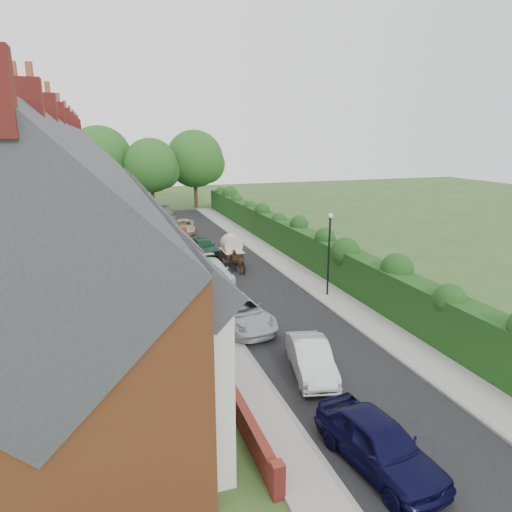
# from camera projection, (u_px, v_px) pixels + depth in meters

# --- Properties ---
(ground) EXTENTS (140.00, 140.00, 0.00)m
(ground) POSITION_uv_depth(u_px,v_px,m) (304.00, 329.00, 23.25)
(ground) COLOR #2D4C1E
(ground) RESTS_ON ground
(road) EXTENTS (6.00, 58.00, 0.02)m
(road) POSITION_uv_depth(u_px,v_px,m) (234.00, 271.00, 33.16)
(road) COLOR black
(road) RESTS_ON ground
(pavement_hedge_side) EXTENTS (2.20, 58.00, 0.12)m
(pavement_hedge_side) POSITION_uv_depth(u_px,v_px,m) (286.00, 265.00, 34.42)
(pavement_hedge_side) COLOR #9C9B94
(pavement_hedge_side) RESTS_ON ground
(pavement_house_side) EXTENTS (1.70, 58.00, 0.12)m
(pavement_house_side) POSITION_uv_depth(u_px,v_px,m) (182.00, 275.00, 31.95)
(pavement_house_side) COLOR #9C9B94
(pavement_house_side) RESTS_ON ground
(kerb_hedge_side) EXTENTS (0.18, 58.00, 0.13)m
(kerb_hedge_side) POSITION_uv_depth(u_px,v_px,m) (274.00, 266.00, 34.09)
(kerb_hedge_side) COLOR gray
(kerb_hedge_side) RESTS_ON ground
(kerb_house_side) EXTENTS (0.18, 58.00, 0.13)m
(kerb_house_side) POSITION_uv_depth(u_px,v_px,m) (193.00, 274.00, 32.20)
(kerb_house_side) COLOR gray
(kerb_house_side) RESTS_ON ground
(hedge) EXTENTS (2.10, 58.00, 2.85)m
(hedge) POSITION_uv_depth(u_px,v_px,m) (309.00, 244.00, 34.59)
(hedge) COLOR #173B13
(hedge) RESTS_ON ground
(terrace_row) EXTENTS (9.05, 40.50, 11.50)m
(terrace_row) POSITION_uv_depth(u_px,v_px,m) (75.00, 221.00, 27.87)
(terrace_row) COLOR brown
(terrace_row) RESTS_ON ground
(garden_wall_row) EXTENTS (0.35, 40.35, 1.10)m
(garden_wall_row) POSITION_uv_depth(u_px,v_px,m) (169.00, 275.00, 30.62)
(garden_wall_row) COLOR maroon
(garden_wall_row) RESTS_ON ground
(lamppost) EXTENTS (0.32, 0.32, 5.16)m
(lamppost) POSITION_uv_depth(u_px,v_px,m) (329.00, 244.00, 27.12)
(lamppost) COLOR black
(lamppost) RESTS_ON ground
(tree_far_left) EXTENTS (7.14, 6.80, 9.29)m
(tree_far_left) POSITION_uv_depth(u_px,v_px,m) (154.00, 167.00, 57.65)
(tree_far_left) COLOR #332316
(tree_far_left) RESTS_ON ground
(tree_far_right) EXTENTS (7.98, 7.60, 10.31)m
(tree_far_right) POSITION_uv_depth(u_px,v_px,m) (197.00, 160.00, 61.20)
(tree_far_right) COLOR #332316
(tree_far_right) RESTS_ON ground
(tree_far_back) EXTENTS (8.40, 8.00, 10.82)m
(tree_far_back) POSITION_uv_depth(u_px,v_px,m) (103.00, 159.00, 58.32)
(tree_far_back) COLOR #332316
(tree_far_back) RESTS_ON ground
(car_navy) EXTENTS (2.48, 4.79, 1.56)m
(car_navy) POSITION_uv_depth(u_px,v_px,m) (379.00, 443.00, 13.44)
(car_navy) COLOR black
(car_navy) RESTS_ON ground
(car_silver_a) EXTENTS (2.35, 4.41, 1.38)m
(car_silver_a) POSITION_uv_depth(u_px,v_px,m) (311.00, 358.00, 18.73)
(car_silver_a) COLOR silver
(car_silver_a) RESTS_ON ground
(car_silver_b) EXTENTS (3.09, 5.56, 1.47)m
(car_silver_b) POSITION_uv_depth(u_px,v_px,m) (239.00, 313.00, 23.41)
(car_silver_b) COLOR #A8AAAF
(car_silver_b) RESTS_ON ground
(car_white) EXTENTS (2.35, 5.01, 1.41)m
(car_white) POSITION_uv_depth(u_px,v_px,m) (212.00, 271.00, 30.69)
(car_white) COLOR silver
(car_white) RESTS_ON ground
(car_green) EXTENTS (2.10, 4.45, 1.47)m
(car_green) POSITION_uv_depth(u_px,v_px,m) (203.00, 247.00, 37.37)
(car_green) COLOR #103722
(car_green) RESTS_ON ground
(car_red) EXTENTS (2.45, 4.72, 1.48)m
(car_red) POSITION_uv_depth(u_px,v_px,m) (178.00, 237.00, 41.04)
(car_red) COLOR #9C1211
(car_red) RESTS_ON ground
(car_beige) EXTENTS (2.87, 5.00, 1.31)m
(car_beige) POSITION_uv_depth(u_px,v_px,m) (184.00, 226.00, 46.03)
(car_beige) COLOR #C8B190
(car_beige) RESTS_ON ground
(car_grey) EXTENTS (2.38, 5.28, 1.50)m
(car_grey) POSITION_uv_depth(u_px,v_px,m) (165.00, 214.00, 52.51)
(car_grey) COLOR slate
(car_grey) RESTS_ON ground
(car_black) EXTENTS (2.14, 4.47, 1.47)m
(car_black) POSITION_uv_depth(u_px,v_px,m) (164.00, 211.00, 54.85)
(car_black) COLOR black
(car_black) RESTS_ON ground
(horse) EXTENTS (1.48, 2.05, 1.57)m
(horse) POSITION_uv_depth(u_px,v_px,m) (239.00, 262.00, 32.53)
(horse) COLOR #412C18
(horse) RESTS_ON ground
(horse_cart) EXTENTS (1.49, 3.29, 2.37)m
(horse_cart) POSITION_uv_depth(u_px,v_px,m) (232.00, 248.00, 34.23)
(horse_cart) COLOR black
(horse_cart) RESTS_ON ground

